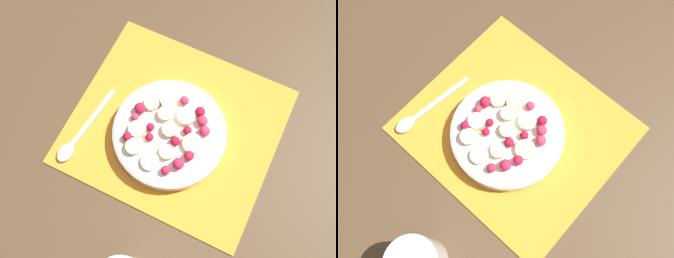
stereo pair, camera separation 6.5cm
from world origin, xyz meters
The scene contains 4 objects.
ground_plane centered at (0.00, 0.00, 0.00)m, with size 3.00×3.00×0.00m, color #4C3823.
placemat centered at (0.00, 0.00, 0.00)m, with size 0.40×0.35×0.01m.
fruit_bowl centered at (0.00, -0.03, 0.03)m, with size 0.22×0.22×0.05m.
spoon centered at (-0.16, -0.11, 0.01)m, with size 0.04×0.18×0.01m.
Camera 2 is at (0.15, -0.20, 0.70)m, focal length 40.00 mm.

